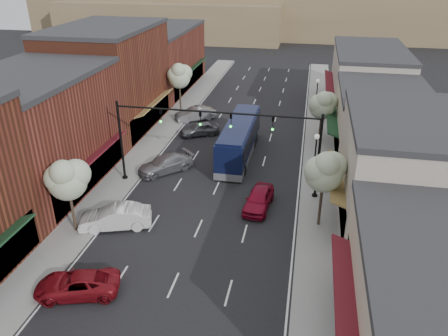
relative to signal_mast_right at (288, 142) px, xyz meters
The scene contains 29 objects.
ground 10.81m from the signal_mast_right, 125.10° to the right, with size 160.00×160.00×0.00m, color black.
sidewalk_left 18.10m from the signal_mast_right, 143.17° to the left, with size 2.80×73.00×0.15m, color gray.
sidewalk_right 11.78m from the signal_mast_right, 75.18° to the left, with size 2.80×73.00×0.15m, color gray.
curb_left 17.04m from the signal_mast_right, 140.24° to the left, with size 0.25×73.00×0.17m, color gray.
curb_right 11.53m from the signal_mast_right, 82.52° to the left, with size 0.25×73.00×0.17m, color gray.
bldg_left_midnear 19.95m from the signal_mast_right, behind, with size 10.14×14.10×9.40m.
bldg_left_midfar 23.22m from the signal_mast_right, 148.85° to the left, with size 10.14×14.10×10.90m.
bldg_left_far 34.32m from the signal_mast_right, 125.32° to the left, with size 10.14×18.10×8.40m.
bldg_right_near 16.25m from the signal_mast_right, 60.04° to the right, with size 9.14×12.10×5.90m.
bldg_right_midnear 8.37m from the signal_mast_right, 13.86° to the right, with size 9.14×12.10×7.90m.
bldg_right_midfar 12.94m from the signal_mast_right, 51.07° to the left, with size 9.14×12.10×6.40m.
bldg_right_far 25.35m from the signal_mast_right, 71.37° to the left, with size 9.14×16.10×7.40m.
hill_far 82.21m from the signal_mast_right, 93.92° to the left, with size 120.00×30.00×12.00m, color #7A6647.
hill_near 76.41m from the signal_mast_right, 113.63° to the left, with size 50.00×20.00×8.00m, color #7A6647.
signal_mast_right is the anchor object (origin of this frame).
signal_mast_left 11.24m from the signal_mast_right, behind, with size 8.22×0.46×7.00m.
tree_right_near 4.89m from the signal_mast_right, 56.09° to the right, with size 2.85×2.65×5.95m.
tree_right_far 12.27m from the signal_mast_right, 77.15° to the left, with size 2.85×2.65×5.43m.
tree_left_near 16.05m from the signal_mast_right, 149.86° to the right, with size 2.85×2.65×5.69m.
tree_left_far 22.68m from the signal_mast_right, 127.71° to the left, with size 2.85×2.65×6.13m.
lamp_post_near 3.69m from the signal_mast_right, 48.95° to the left, with size 0.44×0.44×4.44m.
lamp_post_far 20.19m from the signal_mast_right, 83.78° to the left, with size 0.44×0.44×4.44m.
coach_bus 8.69m from the signal_mast_right, 125.89° to the left, with size 2.56×11.27×3.45m.
red_hatchback 4.88m from the signal_mast_right, 127.49° to the right, with size 1.78×4.43×1.51m, color maroon.
parked_car_a 17.84m from the signal_mast_right, 128.02° to the right, with size 2.18×4.74×1.32m, color maroon.
parked_car_b 13.86m from the signal_mast_right, 148.51° to the right, with size 1.74×4.98×1.64m, color silver.
parked_car_c 11.59m from the signal_mast_right, 168.49° to the left, with size 2.06×5.06×1.47m, color gray.
parked_car_d 15.39m from the signal_mast_right, 131.30° to the left, with size 1.68×4.18×1.42m, color #585A60.
parked_car_e 19.81m from the signal_mast_right, 126.20° to the left, with size 1.63×4.67×1.54m, color #9A9A9F.
Camera 1 is at (6.79, -22.94, 17.44)m, focal length 35.00 mm.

